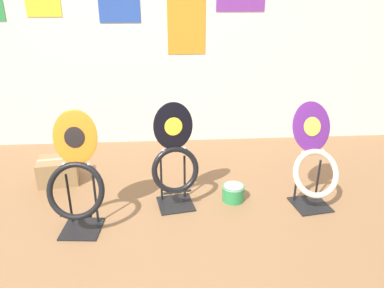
{
  "coord_description": "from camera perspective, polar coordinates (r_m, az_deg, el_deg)",
  "views": [
    {
      "loc": [
        0.23,
        -1.64,
        1.68
      ],
      "look_at": [
        0.41,
        0.98,
        0.55
      ],
      "focal_mm": 35.0,
      "sensor_mm": 36.0,
      "label": 1
    }
  ],
  "objects": [
    {
      "name": "storage_box",
      "position": [
        3.62,
        -19.68,
        -3.79
      ],
      "size": [
        0.38,
        0.33,
        0.23
      ],
      "color": "#93754C",
      "rests_on": "ground_plane"
    },
    {
      "name": "wall_back",
      "position": [
        4.06,
        -7.56,
        17.8
      ],
      "size": [
        8.0,
        0.07,
        2.6
      ],
      "color": "silver",
      "rests_on": "ground_plane"
    },
    {
      "name": "toilet_seat_display_purple_note",
      "position": [
        3.11,
        18.14,
        -3.01
      ],
      "size": [
        0.42,
        0.4,
        0.83
      ],
      "color": "black",
      "rests_on": "ground_plane"
    },
    {
      "name": "paint_can",
      "position": [
        3.16,
        6.31,
        -7.31
      ],
      "size": [
        0.19,
        0.19,
        0.14
      ],
      "color": "#2D8E4C",
      "rests_on": "ground_plane"
    },
    {
      "name": "toilet_seat_display_jazz_black",
      "position": [
        2.94,
        -2.63,
        -2.87
      ],
      "size": [
        0.39,
        0.32,
        0.86
      ],
      "color": "black",
      "rests_on": "ground_plane"
    },
    {
      "name": "toilet_seat_display_orange_sun",
      "position": [
        2.76,
        -17.25,
        -5.25
      ],
      "size": [
        0.43,
        0.33,
        0.89
      ],
      "color": "black",
      "rests_on": "ground_plane"
    }
  ]
}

